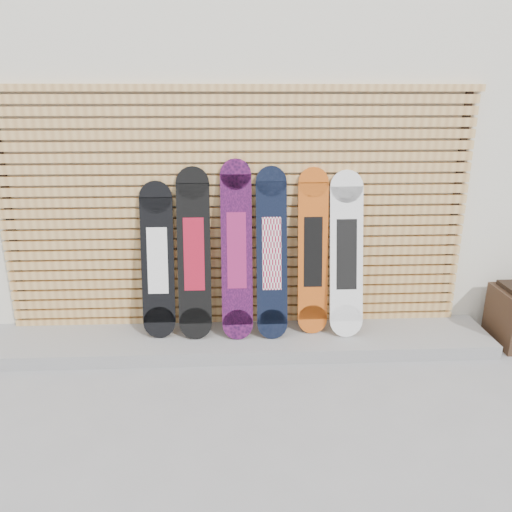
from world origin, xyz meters
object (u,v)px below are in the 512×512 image
object	(u,v)px
snowboard_1	(194,254)
snowboard_4	(313,252)
snowboard_3	(272,254)
snowboard_5	(346,254)
snowboard_0	(158,261)
snowboard_2	(237,250)

from	to	relation	value
snowboard_1	snowboard_4	world-z (taller)	snowboard_1
snowboard_3	snowboard_5	xyz separation A→B (m)	(0.67, 0.00, -0.02)
snowboard_1	snowboard_3	world-z (taller)	same
snowboard_0	snowboard_1	distance (m)	0.33
snowboard_0	snowboard_5	size ratio (longest dim) A/B	0.94
snowboard_0	snowboard_2	xyz separation A→B (m)	(0.70, -0.03, 0.09)
snowboard_0	snowboard_2	distance (m)	0.71
snowboard_1	snowboard_3	distance (m)	0.69
snowboard_3	snowboard_5	bearing A→B (deg)	0.29
snowboard_5	snowboard_3	bearing A→B (deg)	-179.71
snowboard_0	snowboard_3	world-z (taller)	snowboard_3
snowboard_1	snowboard_3	bearing A→B (deg)	-1.03
snowboard_2	snowboard_3	world-z (taller)	snowboard_2
snowboard_1	snowboard_4	bearing A→B (deg)	1.83
snowboard_0	snowboard_3	xyz separation A→B (m)	(1.01, -0.03, 0.06)
snowboard_2	snowboard_4	bearing A→B (deg)	3.78
snowboard_3	snowboard_4	size ratio (longest dim) A/B	1.01
snowboard_1	snowboard_2	xyz separation A→B (m)	(0.38, -0.01, 0.03)
snowboard_0	snowboard_3	bearing A→B (deg)	-1.82
snowboard_3	snowboard_5	size ratio (longest dim) A/B	1.03
snowboard_0	snowboard_4	xyz separation A→B (m)	(1.39, 0.01, 0.05)
snowboard_1	snowboard_5	xyz separation A→B (m)	(1.36, -0.01, -0.02)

